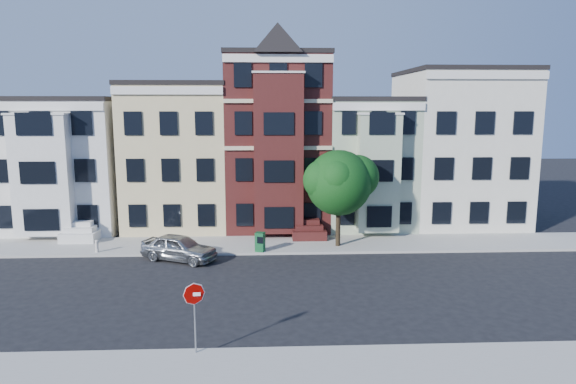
{
  "coord_description": "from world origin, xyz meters",
  "views": [
    {
      "loc": [
        -0.81,
        -23.24,
        8.71
      ],
      "look_at": [
        0.34,
        3.45,
        4.2
      ],
      "focal_mm": 32.0,
      "sensor_mm": 36.0,
      "label": 1
    }
  ],
  "objects_px": {
    "stop_sign": "(195,314)",
    "parked_car": "(179,248)",
    "newspaper_box": "(260,242)",
    "street_tree": "(339,187)",
    "fire_hydrant": "(97,247)"
  },
  "relations": [
    {
      "from": "street_tree",
      "to": "fire_hydrant",
      "type": "xyz_separation_m",
      "value": [
        -14.43,
        -0.85,
        -3.37
      ]
    },
    {
      "from": "stop_sign",
      "to": "parked_car",
      "type": "bearing_deg",
      "value": 98.62
    },
    {
      "from": "stop_sign",
      "to": "fire_hydrant",
      "type": "bearing_deg",
      "value": 116.85
    },
    {
      "from": "fire_hydrant",
      "to": "stop_sign",
      "type": "bearing_deg",
      "value": -59.64
    },
    {
      "from": "fire_hydrant",
      "to": "parked_car",
      "type": "bearing_deg",
      "value": -14.92
    },
    {
      "from": "street_tree",
      "to": "fire_hydrant",
      "type": "height_order",
      "value": "street_tree"
    },
    {
      "from": "newspaper_box",
      "to": "parked_car",
      "type": "bearing_deg",
      "value": -148.18
    },
    {
      "from": "parked_car",
      "to": "street_tree",
      "type": "bearing_deg",
      "value": -52.53
    },
    {
      "from": "fire_hydrant",
      "to": "stop_sign",
      "type": "xyz_separation_m",
      "value": [
        7.51,
        -12.82,
        1.14
      ]
    },
    {
      "from": "newspaper_box",
      "to": "stop_sign",
      "type": "distance_m",
      "value": 12.81
    },
    {
      "from": "street_tree",
      "to": "newspaper_box",
      "type": "bearing_deg",
      "value": -167.43
    },
    {
      "from": "newspaper_box",
      "to": "fire_hydrant",
      "type": "bearing_deg",
      "value": -163.23
    },
    {
      "from": "newspaper_box",
      "to": "street_tree",
      "type": "bearing_deg",
      "value": 30.65
    },
    {
      "from": "parked_car",
      "to": "fire_hydrant",
      "type": "relative_size",
      "value": 7.39
    },
    {
      "from": "stop_sign",
      "to": "street_tree",
      "type": "bearing_deg",
      "value": 59.63
    }
  ]
}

